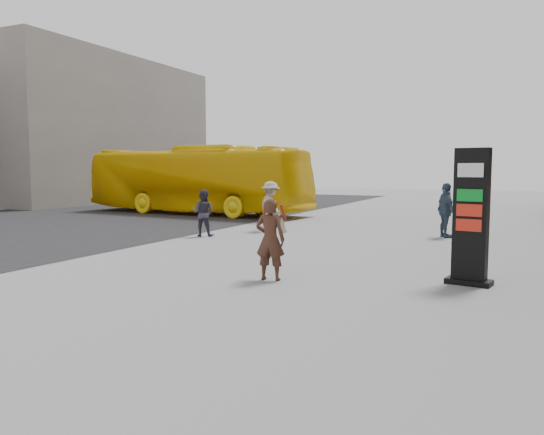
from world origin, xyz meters
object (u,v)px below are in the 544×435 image
at_px(woman, 270,238).
at_px(pedestrian_a, 203,213).
at_px(pedestrian_b, 271,206).
at_px(pedestrian_c, 446,210).
at_px(bus, 196,180).
at_px(info_pylon, 471,217).

relative_size(woman, pedestrian_a, 1.07).
bearing_deg(pedestrian_a, pedestrian_b, -132.61).
bearing_deg(pedestrian_c, bus, 39.31).
height_order(woman, pedestrian_a, woman).
height_order(bus, pedestrian_b, bus).
relative_size(pedestrian_b, pedestrian_c, 1.00).
relative_size(bus, pedestrian_b, 6.72).
xyz_separation_m(info_pylon, pedestrian_a, (-8.88, 4.22, -0.56)).
bearing_deg(info_pylon, woman, -150.93).
bearing_deg(pedestrian_c, pedestrian_a, 81.10).
bearing_deg(pedestrian_c, info_pylon, 159.30).
bearing_deg(woman, pedestrian_c, -113.96).
xyz_separation_m(woman, bus, (-10.41, 13.16, 0.85)).
relative_size(woman, bus, 0.14).
xyz_separation_m(pedestrian_a, pedestrian_b, (1.41, 2.40, 0.12)).
height_order(pedestrian_a, pedestrian_b, pedestrian_b).
xyz_separation_m(woman, pedestrian_a, (-5.12, 5.51, -0.07)).
bearing_deg(pedestrian_b, woman, 150.87).
bearing_deg(pedestrian_a, woman, 120.74).
xyz_separation_m(pedestrian_b, pedestrian_c, (6.13, 0.68, -0.00)).
distance_m(pedestrian_a, pedestrian_c, 8.14).
relative_size(bus, pedestrian_c, 6.72).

